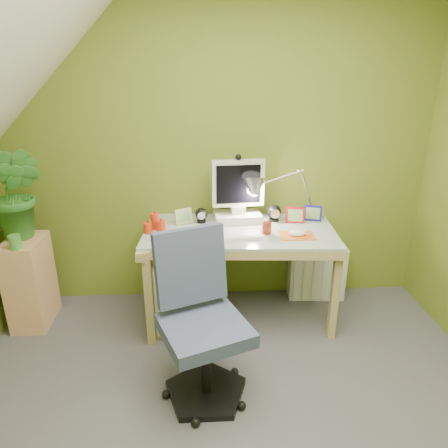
{
  "coord_description": "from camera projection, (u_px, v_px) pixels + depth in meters",
  "views": [
    {
      "loc": [
        -0.13,
        -1.47,
        1.8
      ],
      "look_at": [
        0.0,
        1.0,
        0.85
      ],
      "focal_mm": 33.0,
      "sensor_mm": 36.0,
      "label": 1
    }
  ],
  "objects": [
    {
      "name": "wall_back",
      "position": [
        220.0,
        152.0,
        3.08
      ],
      "size": [
        3.2,
        0.01,
        2.4
      ],
      "primitive_type": "cube",
      "color": "olive",
      "rests_on": "floor"
    },
    {
      "name": "desk",
      "position": [
        239.0,
        274.0,
        3.04
      ],
      "size": [
        1.38,
        0.75,
        0.72
      ],
      "primitive_type": null,
      "rotation": [
        0.0,
        0.0,
        -0.06
      ],
      "color": "tan",
      "rests_on": "floor"
    },
    {
      "name": "monitor",
      "position": [
        238.0,
        185.0,
        2.98
      ],
      "size": [
        0.42,
        0.27,
        0.55
      ],
      "primitive_type": null,
      "rotation": [
        0.0,
        0.0,
        0.08
      ],
      "color": "beige",
      "rests_on": "desk"
    },
    {
      "name": "speaker_left",
      "position": [
        201.0,
        215.0,
        3.03
      ],
      "size": [
        0.11,
        0.11,
        0.11
      ],
      "primitive_type": null,
      "rotation": [
        0.0,
        0.0,
        0.19
      ],
      "color": "black",
      "rests_on": "desk"
    },
    {
      "name": "speaker_right",
      "position": [
        274.0,
        213.0,
        3.06
      ],
      "size": [
        0.11,
        0.11,
        0.13
      ],
      "primitive_type": null,
      "rotation": [
        0.0,
        0.0,
        -0.04
      ],
      "color": "black",
      "rests_on": "desk"
    },
    {
      "name": "keyboard",
      "position": [
        230.0,
        236.0,
        2.78
      ],
      "size": [
        0.43,
        0.18,
        0.02
      ],
      "primitive_type": "cube",
      "rotation": [
        0.0,
        0.0,
        0.11
      ],
      "color": "white",
      "rests_on": "desk"
    },
    {
      "name": "mousepad",
      "position": [
        297.0,
        236.0,
        2.8
      ],
      "size": [
        0.23,
        0.17,
        0.01
      ],
      "primitive_type": "cube",
      "rotation": [
        0.0,
        0.0,
        -0.01
      ],
      "color": "orange",
      "rests_on": "desk"
    },
    {
      "name": "mouse",
      "position": [
        297.0,
        233.0,
        2.8
      ],
      "size": [
        0.13,
        0.09,
        0.04
      ],
      "primitive_type": "ellipsoid",
      "rotation": [
        0.0,
        0.0,
        0.14
      ],
      "color": "white",
      "rests_on": "mousepad"
    },
    {
      "name": "amber_tumbler",
      "position": [
        267.0,
        228.0,
        2.84
      ],
      "size": [
        0.07,
        0.07,
        0.08
      ],
      "primitive_type": "cylinder",
      "rotation": [
        0.0,
        0.0,
        0.08
      ],
      "color": "maroon",
      "rests_on": "desk"
    },
    {
      "name": "candle_cluster",
      "position": [
        154.0,
        223.0,
        2.87
      ],
      "size": [
        0.18,
        0.17,
        0.12
      ],
      "primitive_type": null,
      "rotation": [
        0.0,
        0.0,
        -0.23
      ],
      "color": "red",
      "rests_on": "desk"
    },
    {
      "name": "photo_frame_red",
      "position": [
        295.0,
        215.0,
        3.03
      ],
      "size": [
        0.14,
        0.04,
        0.12
      ],
      "primitive_type": "cube",
      "rotation": [
        0.0,
        0.0,
        -0.15
      ],
      "color": "#B3131D",
      "rests_on": "desk"
    },
    {
      "name": "photo_frame_blue",
      "position": [
        312.0,
        213.0,
        3.07
      ],
      "size": [
        0.13,
        0.05,
        0.11
      ],
      "primitive_type": "cube",
      "rotation": [
        0.0,
        0.0,
        -0.28
      ],
      "color": "navy",
      "rests_on": "desk"
    },
    {
      "name": "photo_frame_green",
      "position": [
        184.0,
        216.0,
        3.01
      ],
      "size": [
        0.13,
        0.08,
        0.11
      ],
      "primitive_type": "cube",
      "rotation": [
        0.0,
        0.0,
        0.5
      ],
      "color": "#A9B37B",
      "rests_on": "desk"
    },
    {
      "name": "desk_lamp",
      "position": [
        299.0,
        183.0,
        3.0
      ],
      "size": [
        0.56,
        0.28,
        0.57
      ],
      "primitive_type": null,
      "rotation": [
        0.0,
        0.0,
        0.1
      ],
      "color": "#ADACB1",
      "rests_on": "desk"
    },
    {
      "name": "side_ledge",
      "position": [
        30.0,
        282.0,
        2.99
      ],
      "size": [
        0.25,
        0.38,
        0.66
      ],
      "primitive_type": "cube",
      "color": "tan",
      "rests_on": "floor"
    },
    {
      "name": "potted_plant",
      "position": [
        17.0,
        194.0,
        2.81
      ],
      "size": [
        0.4,
        0.34,
        0.65
      ],
      "primitive_type": "imported",
      "rotation": [
        0.0,
        0.0,
        -0.17
      ],
      "color": "#307226",
      "rests_on": "side_ledge"
    },
    {
      "name": "green_cup",
      "position": [
        15.0,
        242.0,
        2.72
      ],
      "size": [
        0.09,
        0.09,
        0.1
      ],
      "primitive_type": "cylinder",
      "rotation": [
        0.0,
        0.0,
        0.2
      ],
      "color": "#4F943E",
      "rests_on": "side_ledge"
    },
    {
      "name": "task_chair",
      "position": [
        205.0,
        328.0,
        2.25
      ],
      "size": [
        0.66,
        0.66,
        0.92
      ],
      "primitive_type": null,
      "rotation": [
        0.0,
        0.0,
        0.38
      ],
      "color": "#3C4662",
      "rests_on": "floor"
    },
    {
      "name": "radiator",
      "position": [
        316.0,
        272.0,
        3.38
      ],
      "size": [
        0.46,
        0.21,
        0.45
      ],
      "primitive_type": "cube",
      "rotation": [
        0.0,
        0.0,
        -0.06
      ],
      "color": "white",
      "rests_on": "floor"
    }
  ]
}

